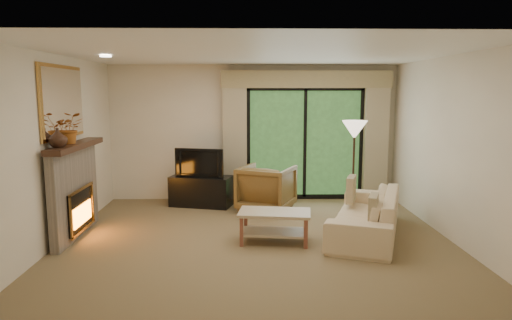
{
  "coord_description": "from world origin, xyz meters",
  "views": [
    {
      "loc": [
        -0.16,
        -6.31,
        2.09
      ],
      "look_at": [
        0.0,
        0.3,
        1.1
      ],
      "focal_mm": 32.0,
      "sensor_mm": 36.0,
      "label": 1
    }
  ],
  "objects_px": {
    "sofa": "(366,214)",
    "coffee_table": "(274,227)",
    "media_console": "(201,191)",
    "armchair": "(267,188)"
  },
  "relations": [
    {
      "from": "media_console",
      "to": "armchair",
      "type": "height_order",
      "value": "armchair"
    },
    {
      "from": "sofa",
      "to": "coffee_table",
      "type": "distance_m",
      "value": 1.4
    },
    {
      "from": "sofa",
      "to": "coffee_table",
      "type": "relative_size",
      "value": 2.23
    },
    {
      "from": "sofa",
      "to": "media_console",
      "type": "bearing_deg",
      "value": -104.72
    },
    {
      "from": "sofa",
      "to": "coffee_table",
      "type": "height_order",
      "value": "sofa"
    },
    {
      "from": "coffee_table",
      "to": "media_console",
      "type": "bearing_deg",
      "value": 127.75
    },
    {
      "from": "media_console",
      "to": "sofa",
      "type": "distance_m",
      "value": 3.15
    },
    {
      "from": "coffee_table",
      "to": "sofa",
      "type": "bearing_deg",
      "value": 20.17
    },
    {
      "from": "media_console",
      "to": "sofa",
      "type": "height_order",
      "value": "sofa"
    },
    {
      "from": "armchair",
      "to": "coffee_table",
      "type": "bearing_deg",
      "value": 114.76
    }
  ]
}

